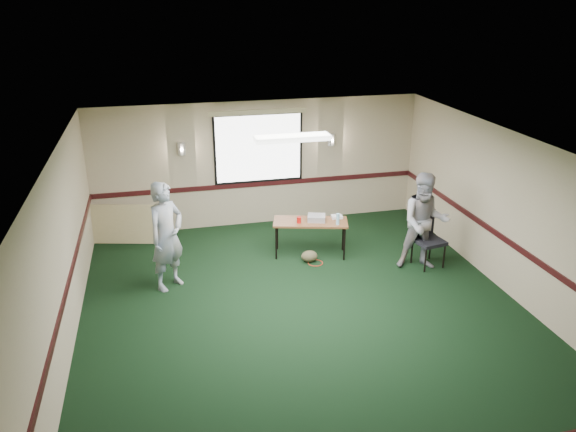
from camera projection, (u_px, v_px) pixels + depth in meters
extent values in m
plane|color=black|center=(307.00, 316.00, 8.88)|extent=(8.00, 8.00, 0.00)
plane|color=tan|center=(259.00, 164.00, 11.99)|extent=(7.00, 0.00, 7.00)
plane|color=tan|center=(433.00, 425.00, 4.77)|extent=(7.00, 0.00, 7.00)
plane|color=tan|center=(60.00, 263.00, 7.62)|extent=(0.00, 8.00, 8.00)
plane|color=tan|center=(515.00, 218.00, 9.14)|extent=(0.00, 8.00, 8.00)
plane|color=white|center=(310.00, 150.00, 7.88)|extent=(8.00, 8.00, 0.00)
cube|color=black|center=(259.00, 184.00, 12.14)|extent=(7.00, 0.03, 0.10)
cube|color=black|center=(66.00, 292.00, 7.79)|extent=(0.03, 8.00, 0.10)
cube|color=black|center=(510.00, 243.00, 9.30)|extent=(0.03, 8.00, 0.10)
cube|color=black|center=(258.00, 148.00, 11.84)|extent=(1.90, 0.01, 1.50)
cube|color=white|center=(259.00, 148.00, 11.83)|extent=(1.80, 0.02, 1.40)
cube|color=tan|center=(258.00, 112.00, 11.54)|extent=(2.05, 0.08, 0.10)
cylinder|color=silver|center=(182.00, 149.00, 11.42)|extent=(0.16, 0.16, 0.25)
cylinder|color=silver|center=(331.00, 140.00, 12.11)|extent=(0.16, 0.16, 0.25)
cube|color=white|center=(292.00, 138.00, 8.80)|extent=(1.20, 0.32, 0.08)
cube|color=#532817|center=(310.00, 222.00, 10.71)|extent=(1.51, 0.92, 0.04)
cylinder|color=black|center=(276.00, 243.00, 10.65)|extent=(0.03, 0.03, 0.67)
cylinder|color=black|center=(344.00, 244.00, 10.61)|extent=(0.03, 0.03, 0.67)
cylinder|color=black|center=(277.00, 234.00, 11.07)|extent=(0.03, 0.03, 0.67)
cylinder|color=black|center=(343.00, 235.00, 11.03)|extent=(0.03, 0.03, 0.67)
cube|color=#9C9BA4|center=(316.00, 218.00, 10.70)|extent=(0.40, 0.36, 0.11)
cube|color=silver|center=(337.00, 217.00, 10.84)|extent=(0.21, 0.17, 0.05)
cylinder|color=#B50F0C|center=(299.00, 220.00, 10.59)|extent=(0.08, 0.08, 0.12)
cylinder|color=#7FB6D1|center=(338.00, 219.00, 10.50)|extent=(0.07, 0.07, 0.22)
ellipsoid|color=#4B462B|center=(309.00, 256.00, 10.63)|extent=(0.32, 0.24, 0.22)
torus|color=red|center=(315.00, 263.00, 10.60)|extent=(0.30, 0.30, 0.01)
cube|color=tan|center=(123.00, 224.00, 11.36)|extent=(1.55, 0.60, 0.79)
cube|color=black|center=(429.00, 241.00, 10.35)|extent=(0.57, 0.57, 0.07)
cube|color=black|center=(423.00, 223.00, 10.45)|extent=(0.50, 0.14, 0.49)
cylinder|color=black|center=(425.00, 261.00, 10.19)|extent=(0.03, 0.03, 0.46)
cylinder|color=black|center=(444.00, 257.00, 10.34)|extent=(0.03, 0.03, 0.46)
cylinder|color=black|center=(412.00, 252.00, 10.54)|extent=(0.03, 0.03, 0.46)
cylinder|color=black|center=(430.00, 248.00, 10.70)|extent=(0.03, 0.03, 0.46)
imported|color=#3C5A85|center=(167.00, 236.00, 9.43)|extent=(0.82, 0.80, 1.90)
imported|color=#7D9AC3|center=(424.00, 222.00, 10.12)|extent=(1.04, 0.91, 1.82)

